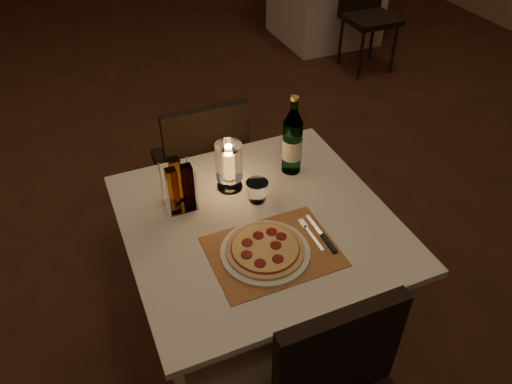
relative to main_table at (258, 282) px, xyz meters
name	(u,v)px	position (x,y,z in m)	size (l,w,h in m)	color
floor	(200,225)	(-0.01, 0.85, -0.38)	(8.00, 10.00, 0.02)	#432215
main_table	(258,282)	(0.00, 0.00, 0.00)	(1.00, 1.00, 0.74)	silver
chair_far	(203,160)	(0.00, 0.71, 0.18)	(0.42, 0.42, 0.90)	black
placemat	(273,251)	(-0.02, -0.18, 0.37)	(0.45, 0.34, 0.00)	#AE6F3C
plate	(265,252)	(-0.05, -0.18, 0.38)	(0.32, 0.32, 0.01)	white
pizza	(265,249)	(-0.05, -0.18, 0.39)	(0.28, 0.28, 0.02)	#D8B77F
fork	(309,232)	(0.14, -0.15, 0.37)	(0.02, 0.18, 0.00)	silver
knife	(326,240)	(0.18, -0.21, 0.37)	(0.02, 0.22, 0.01)	black
tumbler	(257,191)	(0.04, 0.11, 0.41)	(0.09, 0.09, 0.09)	white
water_bottle	(292,142)	(0.26, 0.24, 0.51)	(0.09, 0.09, 0.35)	#509660
hurricane_candle	(229,163)	(-0.03, 0.23, 0.49)	(0.11, 0.11, 0.21)	white
cruet_caddy	(179,188)	(-0.25, 0.19, 0.46)	(0.12, 0.12, 0.21)	white
neighbor_table_right	(325,0)	(2.04, 3.07, 0.00)	(1.00, 1.00, 0.74)	silver
neighbor_chair_ra	(367,5)	(2.04, 2.36, 0.18)	(0.42, 0.42, 0.90)	black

